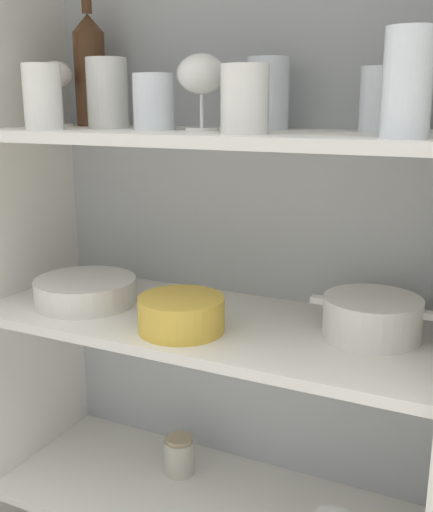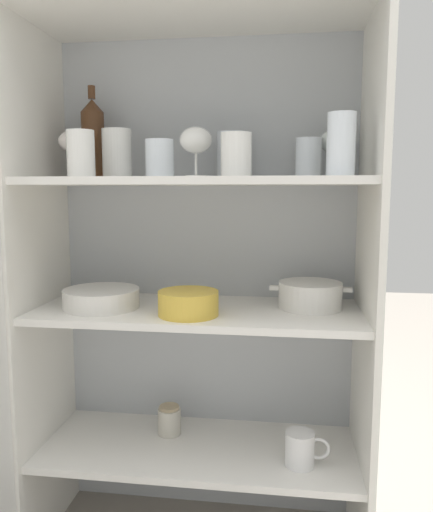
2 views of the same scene
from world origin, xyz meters
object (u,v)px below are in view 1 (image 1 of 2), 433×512
Objects in this scene: casserole_dish at (372,317)px; storage_jar at (180,455)px; mixing_bowl_large at (181,312)px; plate_stack_white at (86,291)px; wine_bottle at (90,70)px.

storage_jar is at bearing 178.01° from casserole_dish.
mixing_bowl_large is at bearing -57.44° from storage_jar.
storage_jar is at bearing 27.46° from plate_stack_white.
casserole_dish reaches higher than mixing_bowl_large.
casserole_dish is at bearing 7.24° from plate_stack_white.
storage_jar is at bearing 122.56° from mixing_bowl_large.
mixing_bowl_large is 0.35m from casserole_dish.
wine_bottle is 1.19× the size of casserole_dish.
wine_bottle is at bearing 169.06° from storage_jar.
storage_jar is (0.23, -0.05, -0.85)m from wine_bottle.
plate_stack_white is 1.33× the size of mixing_bowl_large.
casserole_dish reaches higher than storage_jar.
plate_stack_white is 0.27m from mixing_bowl_large.
plate_stack_white is 0.59m from casserole_dish.
mixing_bowl_large is 1.82× the size of storage_jar.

